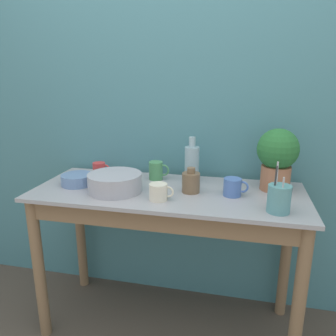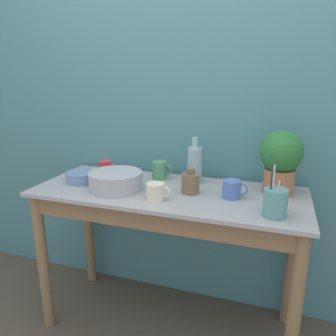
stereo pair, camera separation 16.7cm
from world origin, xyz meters
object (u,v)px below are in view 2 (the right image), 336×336
Objects in this scene: mug_red at (106,167)px; mug_green at (160,170)px; bowl_wash_large at (116,181)px; bowl_small_blue at (82,177)px; potted_plant at (281,159)px; utensil_cup at (275,203)px; mug_cream at (156,192)px; bottle_short at (190,183)px; bottle_tall at (195,164)px; mug_blue at (232,189)px.

mug_green is at bearing 0.26° from mug_red.
bowl_small_blue is at bearing 167.67° from bowl_wash_large.
utensil_cup is (-0.01, -0.30, -0.12)m from potted_plant.
bowl_wash_large is 2.30× the size of mug_cream.
mug_red is at bearing 75.53° from bowl_small_blue.
mug_cream is at bearing -132.72° from bottle_short.
utensil_cup is (0.43, -0.34, -0.04)m from bottle_tall.
mug_red is (-0.79, 0.17, -0.01)m from mug_blue.
mug_green is (-0.09, 0.31, 0.01)m from mug_cream.
bowl_wash_large is at bearing -169.46° from bottle_short.
mug_blue is 0.56× the size of utensil_cup.
potted_plant is at bearing 26.65° from mug_cream.
bowl_small_blue is at bearing -179.08° from mug_blue.
bottle_tall is at bearing 71.05° from mug_cream.
bottle_short reaches higher than mug_red.
bottle_tall is 0.64m from bowl_small_blue.
mug_blue is (0.21, -0.01, -0.01)m from bottle_short.
bottle_tall reaches higher than bowl_wash_large.
bottle_short is 0.21m from mug_blue.
mug_green reaches higher than mug_cream.
mug_red is (-1.00, 0.03, -0.14)m from potted_plant.
utensil_cup is at bearing -6.98° from bowl_wash_large.
bottle_tall is at bearing 2.13° from mug_green.
mug_red is at bearing -179.05° from bottle_tall.
bottle_tall is 2.07× the size of mug_blue.
bowl_wash_large is 2.26× the size of mug_blue.
bottle_short is (-0.42, -0.13, -0.13)m from potted_plant.
bottle_tall is at bearing 141.65° from utensil_cup.
bottle_tall reaches higher than mug_green.
bottle_tall is 0.34m from mug_cream.
utensil_cup is at bearing -8.24° from bowl_small_blue.
bowl_small_blue is (-1.04, -0.15, -0.15)m from potted_plant.
mug_cream is 0.55× the size of utensil_cup.
bottle_tall is 2.10× the size of mug_cream.
utensil_cup is at bearing -2.66° from mug_cream.
bowl_wash_large reaches higher than mug_blue.
mug_blue is at bearing 21.87° from mug_cream.
potted_plant is 1.85× the size of bowl_small_blue.
mug_cream is at bearing -73.27° from mug_green.
mug_blue is 0.26m from utensil_cup.
potted_plant reaches higher than mug_red.
mug_cream is at bearing -16.04° from bowl_wash_large.
mug_cream is (0.25, -0.07, -0.01)m from bowl_wash_large.
mug_blue is at bearing 140.94° from utensil_cup.
mug_blue is (0.23, -0.18, -0.06)m from bottle_tall.
mug_cream reaches higher than mug_red.
potted_plant reaches higher than bowl_wash_large.
bowl_wash_large is at bearing -173.70° from mug_blue.
bottle_tall is 2.39× the size of mug_red.
bowl_wash_large is at bearing -123.37° from mug_green.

